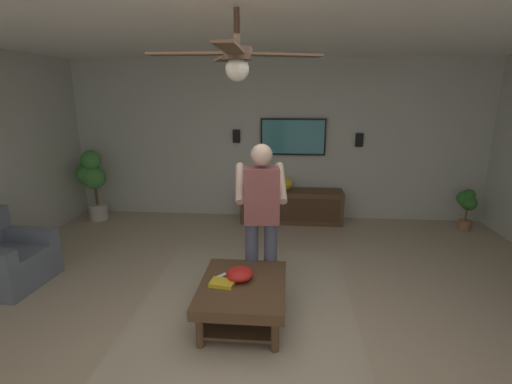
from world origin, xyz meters
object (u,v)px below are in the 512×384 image
at_px(media_console, 291,206).
at_px(remote_white, 220,277).
at_px(wall_speaker_right, 236,136).
at_px(wall_speaker_left, 359,140).
at_px(vase_round, 286,184).
at_px(book, 222,283).
at_px(ceiling_fan, 236,58).
at_px(potted_plant_tall, 91,178).
at_px(person_standing, 261,212).
at_px(bowl, 240,274).
at_px(coffee_table, 243,293).
at_px(potted_plant_short, 467,204).
at_px(tv, 293,137).
at_px(armchair, 3,261).

xyz_separation_m(media_console, remote_white, (-2.83, 0.70, 0.14)).
height_order(remote_white, wall_speaker_right, wall_speaker_right).
xyz_separation_m(wall_speaker_left, wall_speaker_right, (0.00, 2.06, 0.04)).
bearing_deg(vase_round, book, 169.17).
distance_m(wall_speaker_right, ceiling_fan, 3.83).
xyz_separation_m(vase_round, wall_speaker_left, (0.23, -1.19, 0.71)).
bearing_deg(potted_plant_tall, remote_white, -134.37).
relative_size(person_standing, book, 7.45).
relative_size(media_console, ceiling_fan, 1.43).
xyz_separation_m(bowl, ceiling_fan, (-0.58, -0.07, 1.89)).
xyz_separation_m(coffee_table, potted_plant_short, (2.73, -3.23, 0.15)).
bearing_deg(vase_round, potted_plant_tall, 94.35).
distance_m(tv, wall_speaker_right, 0.96).
bearing_deg(coffee_table, bowl, 28.48).
height_order(coffee_table, potted_plant_tall, potted_plant_tall).
height_order(potted_plant_tall, book, potted_plant_tall).
relative_size(tv, person_standing, 0.67).
bearing_deg(wall_speaker_left, ceiling_fan, 157.23).
distance_m(potted_plant_short, vase_round, 2.86).
xyz_separation_m(potted_plant_short, wall_speaker_right, (0.43, 3.71, 0.97)).
height_order(coffee_table, wall_speaker_left, wall_speaker_left).
xyz_separation_m(remote_white, book, (-0.13, -0.04, 0.01)).
bearing_deg(person_standing, potted_plant_tall, 47.70).
bearing_deg(tv, armchair, -50.85).
bearing_deg(wall_speaker_right, potted_plant_short, -96.64).
distance_m(media_console, book, 3.03).
height_order(coffee_table, ceiling_fan, ceiling_fan).
xyz_separation_m(media_console, ceiling_fan, (-3.42, 0.44, 2.07)).
height_order(potted_plant_short, book, potted_plant_short).
bearing_deg(person_standing, remote_white, 135.37).
relative_size(coffee_table, person_standing, 0.61).
bearing_deg(bowl, potted_plant_tall, 47.49).
distance_m(bowl, book, 0.19).
xyz_separation_m(potted_plant_tall, remote_white, (-2.60, -2.66, -0.34)).
xyz_separation_m(armchair, book, (-0.53, -2.62, 0.14)).
bearing_deg(remote_white, wall_speaker_right, -136.45).
xyz_separation_m(armchair, coffee_table, (-0.48, -2.80, 0.02)).
height_order(potted_plant_tall, potted_plant_short, potted_plant_tall).
bearing_deg(book, wall_speaker_right, -76.77).
distance_m(person_standing, potted_plant_short, 3.82).
relative_size(coffee_table, book, 4.55).
relative_size(coffee_table, potted_plant_short, 1.47).
distance_m(coffee_table, bowl, 0.18).
bearing_deg(media_console, wall_speaker_left, 103.02).
bearing_deg(potted_plant_tall, bowl, -132.51).
distance_m(bowl, wall_speaker_right, 3.27).
bearing_deg(armchair, bowl, -4.71).
relative_size(armchair, potted_plant_short, 1.26).
distance_m(armchair, remote_white, 2.61).
distance_m(remote_white, book, 0.13).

